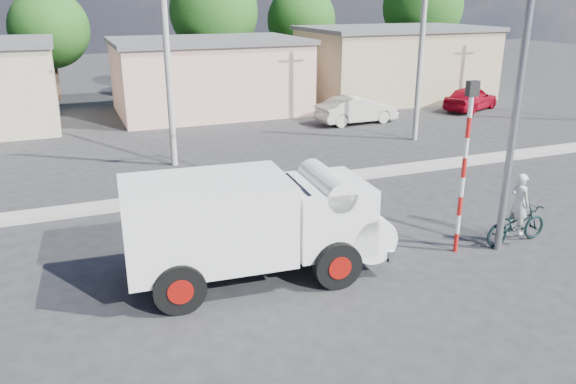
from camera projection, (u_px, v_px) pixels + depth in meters
name	position (u px, v px, depth m)	size (l,w,h in m)	color
ground_plane	(376.00, 303.00, 12.03)	(120.00, 120.00, 0.00)	#262629
median	(256.00, 188.00, 19.01)	(40.00, 0.80, 0.16)	#99968E
truck	(258.00, 222.00, 12.74)	(6.13, 2.74, 2.47)	black
bicycle	(516.00, 225.00, 14.79)	(0.69, 1.98, 1.04)	black
cyclist	(518.00, 214.00, 14.70)	(0.59, 0.39, 1.63)	silver
car_cream	(357.00, 110.00, 28.81)	(1.48, 4.24, 1.40)	beige
car_red	(471.00, 98.00, 32.08)	(1.63, 4.05, 1.38)	#9E0619
traffic_pole	(465.00, 154.00, 13.61)	(0.28, 0.18, 4.36)	red
streetlight	(518.00, 54.00, 12.89)	(2.34, 0.22, 9.00)	slate
building_row	(193.00, 74.00, 30.98)	(37.80, 7.30, 4.44)	#BEAB8F
tree_row	(209.00, 16.00, 36.62)	(43.62, 7.43, 8.42)	#38281E
utility_poles	(299.00, 53.00, 22.34)	(35.40, 0.24, 8.00)	#99968E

